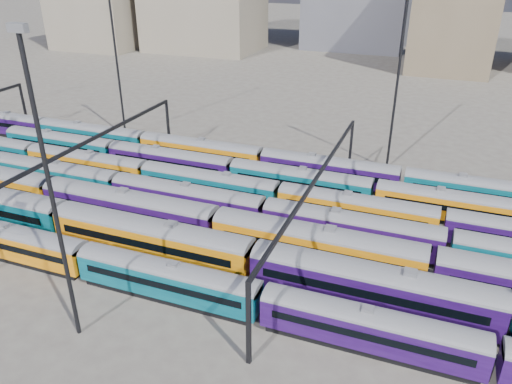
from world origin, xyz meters
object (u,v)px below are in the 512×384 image
(rake_2, at_px, (129,206))
(mast_2, at_px, (50,187))
(rake_0, at_px, (84,256))
(rake_1, at_px, (253,258))

(rake_2, relative_size, mast_2, 4.37)
(rake_0, xyz_separation_m, rake_1, (16.02, 5.00, 0.53))
(rake_0, bearing_deg, rake_1, 17.34)
(rake_1, bearing_deg, mast_2, -133.77)
(rake_0, xyz_separation_m, rake_2, (-1.44, 10.00, 0.49))
(rake_1, distance_m, mast_2, 19.94)
(rake_2, bearing_deg, mast_2, -70.67)
(rake_2, xyz_separation_m, mast_2, (5.96, -17.00, 11.07))
(rake_0, distance_m, rake_1, 16.79)
(rake_0, height_order, rake_2, rake_2)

